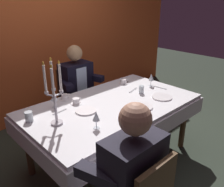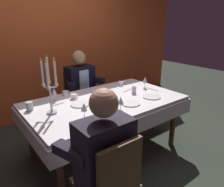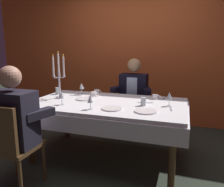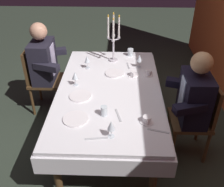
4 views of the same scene
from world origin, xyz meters
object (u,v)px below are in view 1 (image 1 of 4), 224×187
object	(u,v)px
wine_glass_2	(151,77)
coffee_cup_1	(76,101)
candelabra	(54,95)
coffee_cup_0	(123,82)
seated_diner_0	(134,172)
coffee_cup_2	(65,97)
dinner_plate_2	(162,97)
dinner_plate_0	(142,107)
wine_glass_3	(54,97)
seated_diner_1	(76,81)
dining_table	(113,113)
wine_glass_0	(134,106)
dinner_plate_1	(86,111)
water_tumbler_1	(29,117)
water_tumbler_0	(141,89)
wine_glass_1	(96,116)

from	to	relation	value
wine_glass_2	coffee_cup_1	world-z (taller)	wine_glass_2
candelabra	coffee_cup_0	size ratio (longest dim) A/B	4.72
seated_diner_0	coffee_cup_2	bearing A→B (deg)	76.31
coffee_cup_2	dinner_plate_2	bearing A→B (deg)	-40.76
dinner_plate_0	dinner_plate_2	bearing A→B (deg)	1.16
wine_glass_3	coffee_cup_2	size ratio (longest dim) A/B	1.24
wine_glass_3	candelabra	bearing A→B (deg)	-117.60
seated_diner_1	wine_glass_2	bearing A→B (deg)	-54.06
dining_table	wine_glass_2	bearing A→B (deg)	3.98
wine_glass_0	coffee_cup_1	world-z (taller)	wine_glass_0
coffee_cup_0	coffee_cup_1	size ratio (longest dim) A/B	1.00
wine_glass_2	coffee_cup_2	size ratio (longest dim) A/B	1.24
dinner_plate_1	coffee_cup_0	xyz separation A→B (m)	(0.88, 0.31, 0.02)
dinner_plate_1	water_tumbler_1	distance (m)	0.55
candelabra	coffee_cup_1	size ratio (longest dim) A/B	4.72
dinner_plate_1	wine_glass_3	distance (m)	0.37
water_tumbler_1	wine_glass_3	bearing A→B (deg)	16.66
water_tumbler_1	candelabra	bearing A→B (deg)	-53.79
dinner_plate_0	wine_glass_2	world-z (taller)	wine_glass_2
dining_table	seated_diner_0	bearing A→B (deg)	-126.09
coffee_cup_0	wine_glass_2	bearing A→B (deg)	-57.38
dinner_plate_2	wine_glass_3	distance (m)	1.22
candelabra	wine_glass_0	world-z (taller)	candelabra
coffee_cup_2	candelabra	bearing A→B (deg)	-130.43
wine_glass_0	wine_glass_3	size ratio (longest dim) A/B	1.00
dining_table	dinner_plate_0	world-z (taller)	dinner_plate_0
coffee_cup_2	wine_glass_0	bearing A→B (deg)	-72.64
wine_glass_3	coffee_cup_1	size ratio (longest dim) A/B	1.24
wine_glass_3	water_tumbler_0	world-z (taller)	wine_glass_3
dinner_plate_1	seated_diner_0	xyz separation A→B (m)	(-0.31, -0.93, -0.01)
dining_table	candelabra	world-z (taller)	candelabra
candelabra	wine_glass_0	bearing A→B (deg)	-32.62
coffee_cup_2	wine_glass_1	bearing A→B (deg)	-101.30
wine_glass_1	coffee_cup_1	world-z (taller)	wine_glass_1
wine_glass_2	coffee_cup_1	bearing A→B (deg)	167.95
candelabra	dinner_plate_0	size ratio (longest dim) A/B	2.72
wine_glass_2	coffee_cup_1	distance (m)	1.06
coffee_cup_1	coffee_cup_2	world-z (taller)	same
wine_glass_0	seated_diner_1	world-z (taller)	seated_diner_1
wine_glass_3	coffee_cup_2	xyz separation A→B (m)	(0.19, 0.10, -0.09)
candelabra	coffee_cup_2	distance (m)	0.61
candelabra	dinner_plate_1	xyz separation A→B (m)	(0.35, 0.02, -0.28)
coffee_cup_2	seated_diner_0	distance (m)	1.38
water_tumbler_1	seated_diner_0	distance (m)	1.15
wine_glass_2	wine_glass_3	distance (m)	1.29
water_tumbler_1	dinner_plate_0	bearing A→B (deg)	-28.13
coffee_cup_0	water_tumbler_1	bearing A→B (deg)	-175.37
wine_glass_3	water_tumbler_1	bearing A→B (deg)	-163.34
wine_glass_0	coffee_cup_1	xyz separation A→B (m)	(-0.23, 0.64, -0.09)
dining_table	coffee_cup_1	distance (m)	0.42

